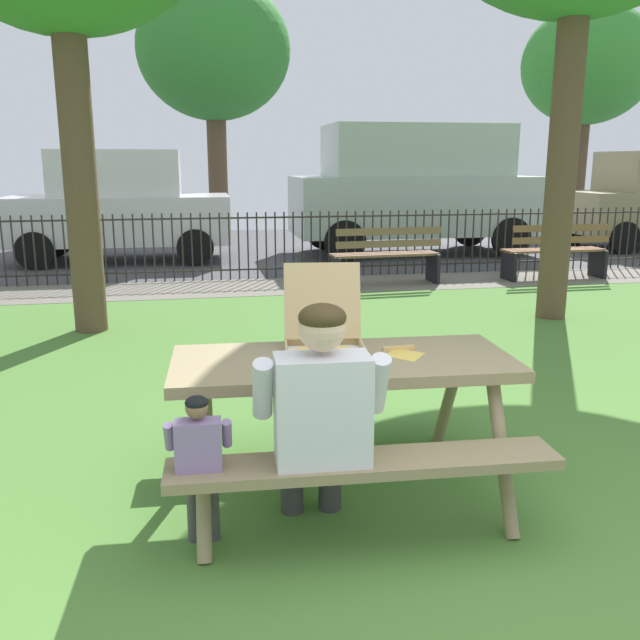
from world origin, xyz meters
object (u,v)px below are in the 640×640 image
at_px(child_at_table, 200,457).
at_px(adult_at_table, 319,413).
at_px(picnic_table_foreground, 343,389).
at_px(parked_car_right, 415,187).
at_px(park_bench_right, 556,252).
at_px(far_tree_center, 588,65).
at_px(parked_car_center, 120,205).
at_px(far_tree_midleft, 214,51).
at_px(park_bench_center, 386,257).
at_px(pizza_slice_on_table, 404,352).
at_px(pizza_box_open, 324,338).

bearing_deg(child_at_table, adult_at_table, 0.79).
bearing_deg(adult_at_table, picnic_table_foreground, 65.99).
distance_m(adult_at_table, parked_car_right, 10.68).
relative_size(adult_at_table, parked_car_right, 0.25).
xyz_separation_m(park_bench_right, parked_car_right, (-1.21, 3.26, 0.89)).
distance_m(child_at_table, park_bench_right, 8.70).
height_order(picnic_table_foreground, park_bench_right, park_bench_right).
height_order(child_at_table, far_tree_center, far_tree_center).
height_order(child_at_table, park_bench_right, park_bench_right).
bearing_deg(parked_car_center, far_tree_midleft, 71.23).
bearing_deg(picnic_table_foreground, park_bench_center, 71.91).
height_order(adult_at_table, far_tree_midleft, far_tree_midleft).
relative_size(picnic_table_foreground, parked_car_right, 0.40).
bearing_deg(park_bench_center, parked_car_center, 141.18).
relative_size(adult_at_table, far_tree_midleft, 0.19).
distance_m(picnic_table_foreground, pizza_slice_on_table, 0.38).
bearing_deg(far_tree_midleft, pizza_box_open, -90.27).
relative_size(adult_at_table, parked_car_center, 0.30).
xyz_separation_m(parked_car_center, parked_car_right, (5.56, 0.00, 0.29)).
bearing_deg(pizza_slice_on_table, adult_at_table, -137.53).
relative_size(picnic_table_foreground, far_tree_midleft, 0.29).
relative_size(adult_at_table, park_bench_right, 0.74).
height_order(parked_car_center, far_tree_midleft, far_tree_midleft).
xyz_separation_m(pizza_slice_on_table, park_bench_center, (1.69, 6.21, -0.36)).
relative_size(park_bench_center, park_bench_right, 1.01).
xyz_separation_m(pizza_box_open, park_bench_center, (2.12, 6.14, -0.44)).
bearing_deg(pizza_box_open, child_at_table, -139.32).
distance_m(adult_at_table, park_bench_center, 7.09).
bearing_deg(pizza_box_open, far_tree_midleft, 89.73).
distance_m(picnic_table_foreground, far_tree_midleft, 15.91).
bearing_deg(child_at_table, pizza_slice_on_table, 25.11).
bearing_deg(adult_at_table, far_tree_midleft, 89.25).
relative_size(pizza_box_open, pizza_slice_on_table, 2.43).
distance_m(pizza_box_open, park_bench_center, 6.51).
bearing_deg(picnic_table_foreground, child_at_table, -146.96).
bearing_deg(child_at_table, parked_car_right, 66.70).
distance_m(park_bench_center, far_tree_center, 13.17).
bearing_deg(park_bench_center, parked_car_right, 65.31).
xyz_separation_m(parked_car_center, far_tree_midleft, (2.01, 5.92, 3.53)).
xyz_separation_m(adult_at_table, child_at_table, (-0.55, -0.01, -0.16)).
xyz_separation_m(pizza_box_open, pizza_slice_on_table, (0.42, -0.07, -0.08)).
bearing_deg(adult_at_table, park_bench_center, 71.46).
bearing_deg(pizza_box_open, park_bench_center, 70.97).
bearing_deg(pizza_box_open, far_tree_center, 55.20).
bearing_deg(park_bench_right, adult_at_table, -126.48).
distance_m(parked_car_center, far_tree_midleft, 7.18).
bearing_deg(park_bench_center, far_tree_center, 47.12).
height_order(pizza_box_open, far_tree_center, far_tree_center).
bearing_deg(child_at_table, far_tree_center, 54.54).
bearing_deg(pizza_slice_on_table, picnic_table_foreground, -176.67).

